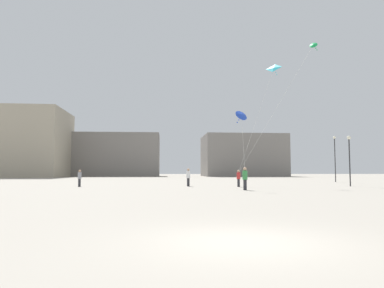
{
  "coord_description": "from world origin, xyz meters",
  "views": [
    {
      "loc": [
        -1.49,
        -7.76,
        1.53
      ],
      "look_at": [
        0.0,
        22.61,
        3.78
      ],
      "focal_mm": 33.69,
      "sensor_mm": 36.0,
      "label": 1
    }
  ],
  "objects_px": {
    "kite_cyan_delta": "(273,70)",
    "lamppost_west": "(349,152)",
    "person_in_grey": "(80,177)",
    "person_in_white": "(188,176)",
    "person_in_green": "(245,178)",
    "kite_emerald_diamond": "(311,49)",
    "lamppost_east": "(335,152)",
    "building_left_hall": "(22,144)",
    "building_right_hall": "(242,156)",
    "building_centre_hall": "(109,155)",
    "kite_cobalt_diamond": "(241,115)",
    "person_in_red": "(239,178)"
  },
  "relations": [
    {
      "from": "kite_cyan_delta",
      "to": "lamppost_west",
      "type": "height_order",
      "value": "kite_cyan_delta"
    },
    {
      "from": "person_in_grey",
      "to": "lamppost_west",
      "type": "xyz_separation_m",
      "value": [
        26.21,
        -0.93,
        2.43
      ]
    },
    {
      "from": "person_in_white",
      "to": "kite_cyan_delta",
      "type": "height_order",
      "value": "kite_cyan_delta"
    },
    {
      "from": "kite_cyan_delta",
      "to": "person_in_green",
      "type": "bearing_deg",
      "value": -119.41
    },
    {
      "from": "person_in_white",
      "to": "kite_emerald_diamond",
      "type": "relative_size",
      "value": 0.14
    },
    {
      "from": "kite_cyan_delta",
      "to": "lamppost_east",
      "type": "distance_m",
      "value": 17.09
    },
    {
      "from": "lamppost_west",
      "to": "person_in_green",
      "type": "bearing_deg",
      "value": -151.58
    },
    {
      "from": "building_left_hall",
      "to": "lamppost_east",
      "type": "relative_size",
      "value": 3.33
    },
    {
      "from": "building_right_hall",
      "to": "kite_emerald_diamond",
      "type": "bearing_deg",
      "value": -94.84
    },
    {
      "from": "building_left_hall",
      "to": "lamppost_west",
      "type": "height_order",
      "value": "building_left_hall"
    },
    {
      "from": "person_in_white",
      "to": "building_centre_hall",
      "type": "bearing_deg",
      "value": -27.39
    },
    {
      "from": "building_right_hall",
      "to": "person_in_white",
      "type": "bearing_deg",
      "value": -105.41
    },
    {
      "from": "person_in_grey",
      "to": "building_centre_hall",
      "type": "height_order",
      "value": "building_centre_hall"
    },
    {
      "from": "kite_cyan_delta",
      "to": "lamppost_east",
      "type": "relative_size",
      "value": 1.85
    },
    {
      "from": "kite_cobalt_diamond",
      "to": "lamppost_east",
      "type": "xyz_separation_m",
      "value": [
        15.91,
        18.12,
        -2.01
      ]
    },
    {
      "from": "kite_emerald_diamond",
      "to": "building_left_hall",
      "type": "xyz_separation_m",
      "value": [
        -48.57,
        52.3,
        -5.34
      ]
    },
    {
      "from": "person_in_white",
      "to": "building_centre_hall",
      "type": "distance_m",
      "value": 65.71
    },
    {
      "from": "building_left_hall",
      "to": "building_centre_hall",
      "type": "relative_size",
      "value": 0.75
    },
    {
      "from": "lamppost_east",
      "to": "building_centre_hall",
      "type": "bearing_deg",
      "value": 127.26
    },
    {
      "from": "person_in_white",
      "to": "kite_cobalt_diamond",
      "type": "relative_size",
      "value": 0.34
    },
    {
      "from": "kite_cyan_delta",
      "to": "building_centre_hall",
      "type": "relative_size",
      "value": 0.42
    },
    {
      "from": "kite_cobalt_diamond",
      "to": "lamppost_west",
      "type": "distance_m",
      "value": 13.24
    },
    {
      "from": "person_in_green",
      "to": "kite_cyan_delta",
      "type": "xyz_separation_m",
      "value": [
        4.76,
        8.44,
        11.03
      ]
    },
    {
      "from": "person_in_green",
      "to": "building_left_hall",
      "type": "height_order",
      "value": "building_left_hall"
    },
    {
      "from": "kite_cobalt_diamond",
      "to": "lamppost_west",
      "type": "height_order",
      "value": "kite_cobalt_diamond"
    },
    {
      "from": "lamppost_west",
      "to": "building_right_hall",
      "type": "bearing_deg",
      "value": 88.73
    },
    {
      "from": "person_in_white",
      "to": "kite_cyan_delta",
      "type": "distance_m",
      "value": 14.28
    },
    {
      "from": "person_in_green",
      "to": "building_right_hall",
      "type": "bearing_deg",
      "value": 171.97
    },
    {
      "from": "person_in_green",
      "to": "building_centre_hall",
      "type": "distance_m",
      "value": 73.65
    },
    {
      "from": "building_left_hall",
      "to": "lamppost_west",
      "type": "relative_size",
      "value": 4.14
    },
    {
      "from": "person_in_grey",
      "to": "building_right_hall",
      "type": "relative_size",
      "value": 0.07
    },
    {
      "from": "kite_cyan_delta",
      "to": "kite_emerald_diamond",
      "type": "xyz_separation_m",
      "value": [
        2.77,
        -3.43,
        1.14
      ]
    },
    {
      "from": "person_in_white",
      "to": "kite_cobalt_diamond",
      "type": "xyz_separation_m",
      "value": [
        4.07,
        -6.43,
        5.04
      ]
    },
    {
      "from": "kite_cyan_delta",
      "to": "building_left_hall",
      "type": "bearing_deg",
      "value": 133.14
    },
    {
      "from": "person_in_red",
      "to": "building_left_hall",
      "type": "bearing_deg",
      "value": -144.6
    },
    {
      "from": "person_in_green",
      "to": "kite_cyan_delta",
      "type": "bearing_deg",
      "value": 153.16
    },
    {
      "from": "building_centre_hall",
      "to": "building_left_hall",
      "type": "bearing_deg",
      "value": -145.25
    },
    {
      "from": "person_in_red",
      "to": "person_in_green",
      "type": "bearing_deg",
      "value": -8.49
    },
    {
      "from": "kite_cobalt_diamond",
      "to": "kite_emerald_diamond",
      "type": "height_order",
      "value": "kite_emerald_diamond"
    },
    {
      "from": "kite_cobalt_diamond",
      "to": "kite_emerald_diamond",
      "type": "distance_m",
      "value": 11.35
    },
    {
      "from": "person_in_grey",
      "to": "building_left_hall",
      "type": "relative_size",
      "value": 0.08
    },
    {
      "from": "building_centre_hall",
      "to": "lamppost_west",
      "type": "height_order",
      "value": "building_centre_hall"
    },
    {
      "from": "person_in_white",
      "to": "kite_cobalt_diamond",
      "type": "height_order",
      "value": "kite_cobalt_diamond"
    },
    {
      "from": "person_in_grey",
      "to": "building_right_hall",
      "type": "xyz_separation_m",
      "value": [
        27.61,
        61.99,
        4.62
      ]
    },
    {
      "from": "person_in_red",
      "to": "kite_cyan_delta",
      "type": "xyz_separation_m",
      "value": [
        4.25,
        2.8,
        11.13
      ]
    },
    {
      "from": "person_in_red",
      "to": "person_in_grey",
      "type": "relative_size",
      "value": 0.99
    },
    {
      "from": "kite_emerald_diamond",
      "to": "lamppost_west",
      "type": "bearing_deg",
      "value": 17.19
    },
    {
      "from": "person_in_red",
      "to": "building_right_hall",
      "type": "height_order",
      "value": "building_right_hall"
    },
    {
      "from": "person_in_grey",
      "to": "person_in_green",
      "type": "xyz_separation_m",
      "value": [
        14.65,
        -7.19,
        0.1
      ]
    },
    {
      "from": "person_in_white",
      "to": "building_right_hall",
      "type": "bearing_deg",
      "value": -59.54
    }
  ]
}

